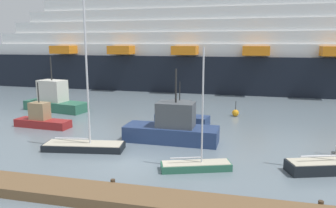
{
  "coord_description": "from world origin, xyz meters",
  "views": [
    {
      "loc": [
        6.37,
        -18.21,
        7.51
      ],
      "look_at": [
        0.0,
        8.5,
        2.31
      ],
      "focal_mm": 34.45,
      "sensor_mm": 36.0,
      "label": 1
    }
  ],
  "objects_px": {
    "fishing_boat_0": "(173,128)",
    "channel_buoy_0": "(235,113)",
    "sailboat_3": "(84,144)",
    "sailboat_1": "(331,165)",
    "fishing_boat_2": "(42,119)",
    "sailboat_0": "(196,164)",
    "fishing_boat_1": "(55,100)",
    "fishing_boat_3": "(181,116)",
    "cruise_ship": "(255,50)"
  },
  "relations": [
    {
      "from": "fishing_boat_0",
      "to": "channel_buoy_0",
      "type": "bearing_deg",
      "value": 67.14
    },
    {
      "from": "sailboat_3",
      "to": "fishing_boat_0",
      "type": "relative_size",
      "value": 1.49
    },
    {
      "from": "sailboat_1",
      "to": "fishing_boat_2",
      "type": "bearing_deg",
      "value": 148.75
    },
    {
      "from": "sailboat_0",
      "to": "fishing_boat_0",
      "type": "relative_size",
      "value": 1.0
    },
    {
      "from": "sailboat_1",
      "to": "channel_buoy_0",
      "type": "bearing_deg",
      "value": 95.02
    },
    {
      "from": "fishing_boat_1",
      "to": "sailboat_1",
      "type": "bearing_deg",
      "value": 165.94
    },
    {
      "from": "fishing_boat_0",
      "to": "fishing_boat_1",
      "type": "distance_m",
      "value": 17.67
    },
    {
      "from": "sailboat_0",
      "to": "fishing_boat_0",
      "type": "distance_m",
      "value": 5.87
    },
    {
      "from": "fishing_boat_2",
      "to": "fishing_boat_3",
      "type": "distance_m",
      "value": 12.76
    },
    {
      "from": "cruise_ship",
      "to": "fishing_boat_1",
      "type": "bearing_deg",
      "value": -132.99
    },
    {
      "from": "fishing_boat_2",
      "to": "fishing_boat_0",
      "type": "bearing_deg",
      "value": 177.23
    },
    {
      "from": "fishing_boat_1",
      "to": "fishing_boat_0",
      "type": "bearing_deg",
      "value": 162.47
    },
    {
      "from": "sailboat_0",
      "to": "channel_buoy_0",
      "type": "height_order",
      "value": "sailboat_0"
    },
    {
      "from": "fishing_boat_0",
      "to": "fishing_boat_3",
      "type": "distance_m",
      "value": 5.66
    },
    {
      "from": "sailboat_1",
      "to": "channel_buoy_0",
      "type": "height_order",
      "value": "sailboat_1"
    },
    {
      "from": "fishing_boat_2",
      "to": "sailboat_1",
      "type": "bearing_deg",
      "value": 171.46
    },
    {
      "from": "fishing_boat_1",
      "to": "fishing_boat_2",
      "type": "distance_m",
      "value": 7.52
    },
    {
      "from": "sailboat_3",
      "to": "cruise_ship",
      "type": "bearing_deg",
      "value": 61.32
    },
    {
      "from": "sailboat_3",
      "to": "cruise_ship",
      "type": "distance_m",
      "value": 37.0
    },
    {
      "from": "fishing_boat_0",
      "to": "cruise_ship",
      "type": "distance_m",
      "value": 32.12
    },
    {
      "from": "sailboat_0",
      "to": "fishing_boat_2",
      "type": "distance_m",
      "value": 16.57
    },
    {
      "from": "sailboat_1",
      "to": "cruise_ship",
      "type": "bearing_deg",
      "value": 77.79
    },
    {
      "from": "sailboat_0",
      "to": "fishing_boat_3",
      "type": "relative_size",
      "value": 1.39
    },
    {
      "from": "sailboat_0",
      "to": "cruise_ship",
      "type": "bearing_deg",
      "value": 64.54
    },
    {
      "from": "sailboat_3",
      "to": "channel_buoy_0",
      "type": "bearing_deg",
      "value": 44.18
    },
    {
      "from": "fishing_boat_3",
      "to": "channel_buoy_0",
      "type": "xyz_separation_m",
      "value": [
        4.89,
        4.49,
        -0.44
      ]
    },
    {
      "from": "channel_buoy_0",
      "to": "fishing_boat_1",
      "type": "bearing_deg",
      "value": -175.11
    },
    {
      "from": "sailboat_1",
      "to": "sailboat_0",
      "type": "bearing_deg",
      "value": 172.6
    },
    {
      "from": "fishing_boat_0",
      "to": "fishing_boat_2",
      "type": "height_order",
      "value": "fishing_boat_0"
    },
    {
      "from": "fishing_boat_3",
      "to": "cruise_ship",
      "type": "xyz_separation_m",
      "value": [
        7.11,
        25.34,
        5.55
      ]
    },
    {
      "from": "channel_buoy_0",
      "to": "fishing_boat_2",
      "type": "bearing_deg",
      "value": -153.2
    },
    {
      "from": "fishing_boat_2",
      "to": "cruise_ship",
      "type": "distance_m",
      "value": 35.57
    },
    {
      "from": "fishing_boat_0",
      "to": "fishing_boat_1",
      "type": "height_order",
      "value": "fishing_boat_1"
    },
    {
      "from": "fishing_boat_0",
      "to": "fishing_boat_3",
      "type": "relative_size",
      "value": 1.39
    },
    {
      "from": "fishing_boat_3",
      "to": "fishing_boat_0",
      "type": "bearing_deg",
      "value": 104.68
    },
    {
      "from": "sailboat_1",
      "to": "fishing_boat_3",
      "type": "xyz_separation_m",
      "value": [
        -10.87,
        9.32,
        0.36
      ]
    },
    {
      "from": "fishing_boat_0",
      "to": "cruise_ship",
      "type": "bearing_deg",
      "value": 78.75
    },
    {
      "from": "fishing_boat_0",
      "to": "fishing_boat_3",
      "type": "height_order",
      "value": "fishing_boat_0"
    },
    {
      "from": "cruise_ship",
      "to": "channel_buoy_0",
      "type": "bearing_deg",
      "value": -94.5
    },
    {
      "from": "sailboat_0",
      "to": "fishing_boat_1",
      "type": "bearing_deg",
      "value": 124.08
    },
    {
      "from": "sailboat_0",
      "to": "fishing_boat_2",
      "type": "relative_size",
      "value": 1.37
    },
    {
      "from": "sailboat_3",
      "to": "cruise_ship",
      "type": "height_order",
      "value": "cruise_ship"
    },
    {
      "from": "sailboat_3",
      "to": "cruise_ship",
      "type": "relative_size",
      "value": 0.11
    },
    {
      "from": "fishing_boat_3",
      "to": "fishing_boat_1",
      "type": "bearing_deg",
      "value": -0.02
    },
    {
      "from": "fishing_boat_1",
      "to": "channel_buoy_0",
      "type": "xyz_separation_m",
      "value": [
        20.0,
        1.71,
        -0.87
      ]
    },
    {
      "from": "sailboat_0",
      "to": "sailboat_3",
      "type": "xyz_separation_m",
      "value": [
        -8.33,
        1.81,
        0.12
      ]
    },
    {
      "from": "sailboat_3",
      "to": "fishing_boat_3",
      "type": "xyz_separation_m",
      "value": [
        5.29,
        9.03,
        0.33
      ]
    },
    {
      "from": "cruise_ship",
      "to": "fishing_boat_2",
      "type": "bearing_deg",
      "value": -121.54
    },
    {
      "from": "sailboat_0",
      "to": "fishing_boat_1",
      "type": "xyz_separation_m",
      "value": [
        -18.15,
        13.62,
        0.89
      ]
    },
    {
      "from": "fishing_boat_0",
      "to": "fishing_boat_2",
      "type": "relative_size",
      "value": 1.37
    }
  ]
}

